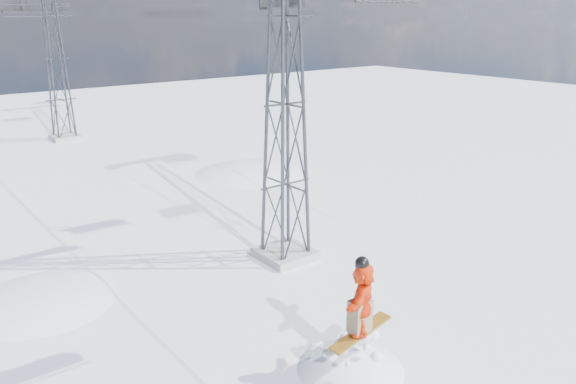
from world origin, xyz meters
name	(u,v)px	position (x,y,z in m)	size (l,w,h in m)	color
ground	(461,374)	(0.00, 0.00, 0.00)	(120.00, 120.00, 0.00)	white
snow_terrain	(50,369)	(-4.77, 21.24, -9.59)	(39.00, 37.00, 22.00)	white
lift_tower_near	(285,105)	(0.80, 8.00, 5.47)	(5.20, 1.80, 11.43)	#999999
lift_tower_far	(56,59)	(0.80, 33.00, 5.47)	(5.20, 1.80, 11.43)	#999999
lift_chair_mid	(285,2)	(3.00, 10.84, 8.73)	(2.14, 0.61, 2.65)	black
lift_chair_far	(21,8)	(-1.40, 30.96, 8.66)	(2.21, 0.63, 2.74)	black
lift_chair_extra	(56,9)	(3.00, 39.08, 8.68)	(2.19, 0.63, 2.71)	black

